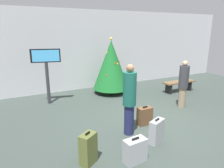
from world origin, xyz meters
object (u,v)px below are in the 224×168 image
object	(u,v)px
suitcase_2	(157,131)
suitcase_1	(88,149)
waiting_bench	(179,84)
traveller_1	(183,83)
holiday_tree	(111,65)
suitcase_3	(135,151)
traveller_0	(129,98)
flight_info_kiosk	(46,65)
suitcase_0	(145,116)

from	to	relation	value
suitcase_2	suitcase_1	bearing A→B (deg)	-178.84
suitcase_1	waiting_bench	bearing A→B (deg)	29.07
waiting_bench	traveller_1	xyz separation A→B (m)	(-1.30, -1.49, 0.53)
holiday_tree	traveller_1	world-z (taller)	holiday_tree
traveller_1	suitcase_3	bearing A→B (deg)	-149.35
suitcase_2	suitcase_3	size ratio (longest dim) A/B	1.12
traveller_0	suitcase_2	bearing A→B (deg)	-59.73
flight_info_kiosk	suitcase_2	distance (m)	4.57
flight_info_kiosk	traveller_0	size ratio (longest dim) A/B	1.09
suitcase_1	suitcase_0	bearing A→B (deg)	24.85
suitcase_2	suitcase_3	bearing A→B (deg)	-154.88
suitcase_2	suitcase_3	distance (m)	0.99
traveller_0	traveller_1	size ratio (longest dim) A/B	1.12
suitcase_0	traveller_0	bearing A→B (deg)	-158.96
suitcase_2	traveller_0	bearing A→B (deg)	120.27
suitcase_3	flight_info_kiosk	bearing A→B (deg)	102.24
waiting_bench	suitcase_1	bearing A→B (deg)	-150.93
suitcase_0	suitcase_2	bearing A→B (deg)	-108.83
suitcase_1	suitcase_3	bearing A→B (deg)	-23.26
suitcase_1	suitcase_2	distance (m)	1.79
traveller_0	suitcase_1	bearing A→B (deg)	-153.30
holiday_tree	traveller_1	size ratio (longest dim) A/B	1.42
holiday_tree	waiting_bench	xyz separation A→B (m)	(2.77, -1.22, -0.88)
holiday_tree	suitcase_1	distance (m)	5.05
traveller_1	suitcase_3	xyz separation A→B (m)	(-3.20, -1.89, -0.63)
waiting_bench	suitcase_0	xyz separation A→B (m)	(-3.28, -2.02, -0.10)
holiday_tree	traveller_1	bearing A→B (deg)	-61.54
traveller_1	suitcase_2	bearing A→B (deg)	-147.35
holiday_tree	traveller_0	distance (m)	3.73
waiting_bench	suitcase_2	size ratio (longest dim) A/B	2.50
suitcase_0	suitcase_2	world-z (taller)	suitcase_2
suitcase_0	suitcase_1	distance (m)	2.32
holiday_tree	flight_info_kiosk	world-z (taller)	holiday_tree
traveller_0	suitcase_2	size ratio (longest dim) A/B	3.03
traveller_0	flight_info_kiosk	bearing A→B (deg)	113.68
flight_info_kiosk	suitcase_3	xyz separation A→B (m)	(0.96, -4.43, -1.20)
suitcase_2	suitcase_3	world-z (taller)	suitcase_2
traveller_1	traveller_0	bearing A→B (deg)	-163.29
traveller_1	suitcase_2	distance (m)	2.80
holiday_tree	suitcase_1	world-z (taller)	holiday_tree
holiday_tree	suitcase_2	size ratio (longest dim) A/B	3.86
suitcase_3	waiting_bench	bearing A→B (deg)	36.93
traveller_0	suitcase_0	xyz separation A→B (m)	(0.71, 0.27, -0.74)
flight_info_kiosk	waiting_bench	bearing A→B (deg)	-10.91
holiday_tree	waiting_bench	distance (m)	3.15
suitcase_0	suitcase_1	world-z (taller)	suitcase_1
waiting_bench	flight_info_kiosk	bearing A→B (deg)	169.09
holiday_tree	flight_info_kiosk	size ratio (longest dim) A/B	1.18
waiting_bench	suitcase_0	bearing A→B (deg)	-148.38
waiting_bench	suitcase_3	world-z (taller)	suitcase_3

